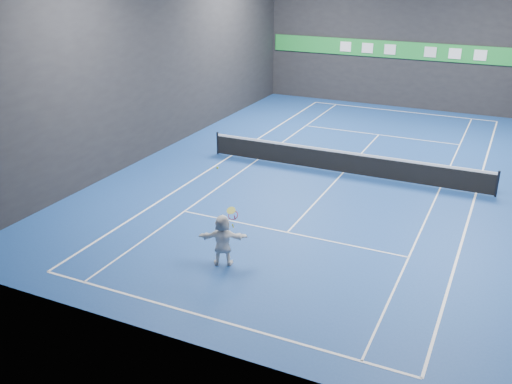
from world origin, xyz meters
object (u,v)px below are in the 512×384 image
at_px(player, 223,240).
at_px(tennis_ball, 217,168).
at_px(tennis_net, 344,161).
at_px(tennis_racket, 233,216).

xyz_separation_m(player, tennis_ball, (-0.20, 0.15, 2.24)).
bearing_deg(tennis_net, tennis_racket, -93.89).
bearing_deg(tennis_racket, player, -171.99).
height_order(player, tennis_net, player).
xyz_separation_m(player, tennis_racket, (0.34, 0.05, 0.84)).
height_order(tennis_ball, tennis_racket, tennis_ball).
relative_size(player, tennis_ball, 23.84).
height_order(tennis_ball, tennis_net, tennis_ball).
distance_m(tennis_ball, tennis_racket, 1.50).
relative_size(tennis_ball, tennis_racket, 0.10).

